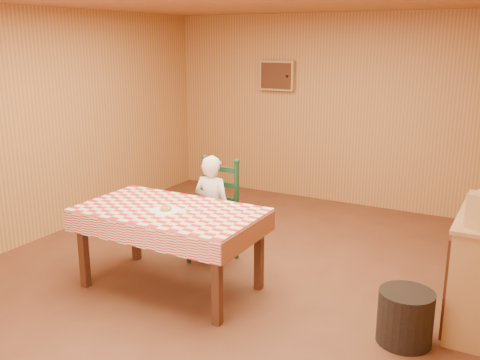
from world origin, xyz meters
name	(u,v)px	position (x,y,z in m)	size (l,w,h in m)	color
ground	(230,280)	(0.00, 0.00, 0.00)	(6.00, 6.00, 0.00)	brown
cabin_walls	(256,84)	(0.00, 0.53, 1.83)	(5.10, 6.05, 2.65)	#BC8144
dining_table	(170,218)	(-0.39, -0.40, 0.69)	(1.66, 0.96, 0.77)	#4B2614
ladder_chair	(215,213)	(-0.39, 0.39, 0.50)	(0.44, 0.40, 1.08)	black
seated_child	(212,209)	(-0.39, 0.33, 0.56)	(0.41, 0.27, 1.12)	white
napkin	(166,210)	(-0.39, -0.45, 0.77)	(0.26, 0.26, 0.00)	white
donut	(166,208)	(-0.39, -0.45, 0.79)	(0.10, 0.10, 0.04)	#C98C48
storage_bin	(405,317)	(1.71, -0.31, 0.21)	(0.42, 0.42, 0.42)	black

